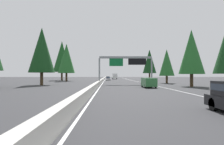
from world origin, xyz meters
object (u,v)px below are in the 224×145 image
minivan_mid_right (149,82)px  conifer_left_mid (66,58)px  box_truck_distant_a (115,76)px  conifer_left_near (42,50)px  conifer_right_mid (167,63)px  sign_gantry_overhead (126,62)px  conifer_right_near (191,52)px  sedan_far_right (108,78)px  conifer_left_far (62,57)px  sedan_distant_b (108,79)px  conifer_right_far (149,61)px

minivan_mid_right → conifer_left_mid: size_ratio=0.38×
box_truck_distant_a → conifer_left_near: (-62.48, 17.82, 5.99)m
conifer_left_near → conifer_right_mid: bearing=-72.6°
minivan_mid_right → conifer_left_mid: bearing=32.2°
box_truck_distant_a → sign_gantry_overhead: bearing=-179.2°
conifer_left_near → conifer_right_near: bearing=-100.0°
minivan_mid_right → sedan_far_right: bearing=6.1°
conifer_left_near → conifer_left_mid: bearing=0.5°
sign_gantry_overhead → conifer_right_mid: size_ratio=1.40×
conifer_left_far → sedan_far_right: bearing=-38.7°
sign_gantry_overhead → box_truck_distant_a: size_ratio=1.49×
sedan_distant_b → conifer_left_mid: size_ratio=0.33×
conifer_left_mid → conifer_left_far: conifer_left_far is taller
sign_gantry_overhead → conifer_left_near: 19.08m
box_truck_distant_a → sedan_far_right: bearing=119.2°
sign_gantry_overhead → conifer_left_mid: conifer_left_mid is taller
conifer_left_far → conifer_right_mid: bearing=-129.2°
conifer_right_far → conifer_right_near: bearing=177.0°
conifer_left_near → conifer_left_far: conifer_left_far is taller
conifer_left_near → conifer_left_mid: size_ratio=0.95×
minivan_mid_right → conifer_left_far: conifer_left_far is taller
sedan_distant_b → conifer_right_mid: bearing=-151.1°
sedan_distant_b → sedan_far_right: 22.82m
sedan_distant_b → sign_gantry_overhead: bearing=-172.9°
sign_gantry_overhead → box_truck_distant_a: (58.99, 0.79, -3.64)m
sedan_far_right → conifer_right_far: (-13.83, -18.87, 7.70)m
sign_gantry_overhead → conifer_right_near: 14.74m
box_truck_distant_a → conifer_left_near: conifer_left_near is taller
conifer_right_near → conifer_right_far: (51.95, -2.70, 1.74)m
sedan_far_right → box_truck_distant_a: box_truck_distant_a is taller
conifer_right_mid → conifer_right_far: size_ratio=0.66×
minivan_mid_right → conifer_right_near: conifer_right_near is taller
conifer_right_near → sign_gantry_overhead: bearing=53.0°
conifer_left_far → minivan_mid_right: bearing=-150.3°
minivan_mid_right → conifer_right_mid: (17.39, -8.37, 4.55)m
sign_gantry_overhead → sedan_distant_b: size_ratio=2.88×
conifer_right_far → conifer_left_mid: size_ratio=1.05×
minivan_mid_right → conifer_left_far: bearing=29.7°
sedan_distant_b → conifer_right_mid: size_ratio=0.49×
minivan_mid_right → box_truck_distant_a: (70.48, 3.70, 0.66)m
minivan_mid_right → sign_gantry_overhead: bearing=14.2°
conifer_right_near → conifer_left_mid: size_ratio=0.83×
conifer_right_mid → conifer_right_far: conifer_right_far is taller
conifer_right_mid → conifer_left_mid: size_ratio=0.69×
conifer_right_near → conifer_left_near: bearing=80.0°
sedan_far_right → conifer_left_mid: (-33.94, 14.38, 7.33)m
conifer_right_mid → minivan_mid_right: bearing=154.3°
minivan_mid_right → conifer_right_near: 10.81m
sedan_far_right → conifer_right_far: bearing=-126.2°
sign_gantry_overhead → conifer_left_far: conifer_left_far is taller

